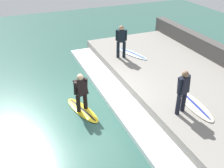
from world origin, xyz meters
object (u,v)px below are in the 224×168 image
object	(u,v)px
surfer_riding	(81,90)
surfboard_waiting_near	(132,53)
surfer_waiting_near	(121,40)
surfer_waiting_far	(183,90)
surfboard_waiting_far	(195,105)
surfboard_riding	(82,110)

from	to	relation	value
surfer_riding	surfboard_waiting_near	distance (m)	4.47
surfer_waiting_near	surfer_waiting_far	distance (m)	4.69
surfboard_waiting_near	surfboard_waiting_far	world-z (taller)	same
surfer_waiting_near	surfboard_waiting_near	bearing A→B (deg)	14.34
surfer_waiting_far	surfboard_riding	bearing A→B (deg)	144.08
surfboard_riding	surfer_waiting_near	world-z (taller)	surfer_waiting_near
surfer_waiting_near	surfer_waiting_far	xyz separation A→B (m)	(-0.03, -4.69, -0.02)
surfer_riding	surfboard_waiting_far	world-z (taller)	surfer_riding
surfer_waiting_far	surfboard_waiting_far	distance (m)	1.06
surfboard_waiting_far	surfer_riding	bearing A→B (deg)	151.48
surfboard_waiting_far	surfer_waiting_far	bearing A→B (deg)	-170.12
surfer_waiting_near	surfboard_waiting_near	world-z (taller)	surfer_waiting_near
surfboard_riding	surfer_waiting_far	size ratio (longest dim) A/B	1.30
surfer_riding	surfboard_riding	bearing A→B (deg)	63.43
surfer_waiting_far	surfboard_waiting_far	size ratio (longest dim) A/B	0.73
surfer_waiting_near	surfboard_waiting_near	xyz separation A→B (m)	(0.65, 0.17, -0.82)
surfboard_riding	surfer_waiting_far	bearing A→B (deg)	-35.92
surfboard_riding	surfboard_waiting_near	bearing A→B (deg)	40.62
surfboard_waiting_near	surfboard_riding	bearing A→B (deg)	-139.38
surfer_riding	surfer_waiting_near	world-z (taller)	surfer_waiting_near
surfboard_riding	surfer_riding	world-z (taller)	surfer_riding
surfboard_waiting_near	surfboard_waiting_far	xyz separation A→B (m)	(-0.00, -4.73, 0.00)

